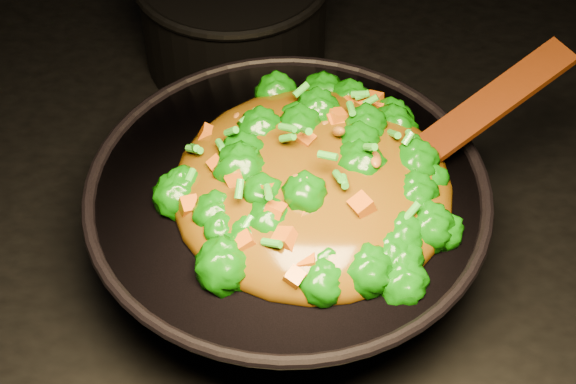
# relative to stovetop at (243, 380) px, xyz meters

# --- Properties ---
(stovetop) EXTENTS (1.20, 0.90, 0.90)m
(stovetop) POSITION_rel_stovetop_xyz_m (0.00, 0.00, 0.00)
(stovetop) COLOR black
(stovetop) RESTS_ON ground
(wok) EXTENTS (0.52, 0.52, 0.11)m
(wok) POSITION_rel_stovetop_xyz_m (0.07, -0.10, 0.51)
(wok) COLOR black
(wok) RESTS_ON stovetop
(stir_fry) EXTENTS (0.30, 0.30, 0.10)m
(stir_fry) POSITION_rel_stovetop_xyz_m (0.10, -0.11, 0.61)
(stir_fry) COLOR #0D5A06
(stir_fry) RESTS_ON wok
(spatula) EXTENTS (0.22, 0.15, 0.10)m
(spatula) POSITION_rel_stovetop_xyz_m (0.25, -0.05, 0.60)
(spatula) COLOR #381704
(spatula) RESTS_ON wok
(back_pot) EXTENTS (0.25, 0.25, 0.13)m
(back_pot) POSITION_rel_stovetop_xyz_m (-0.01, 0.23, 0.52)
(back_pot) COLOR black
(back_pot) RESTS_ON stovetop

